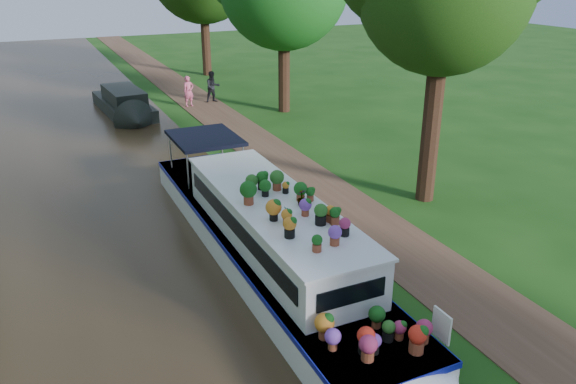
{
  "coord_description": "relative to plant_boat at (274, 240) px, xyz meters",
  "views": [
    {
      "loc": [
        -6.87,
        -9.81,
        6.82
      ],
      "look_at": [
        -1.16,
        2.41,
        1.3
      ],
      "focal_mm": 35.0,
      "sensor_mm": 36.0,
      "label": 1
    }
  ],
  "objects": [
    {
      "name": "canal_water",
      "position": [
        -3.75,
        -0.88,
        -0.84
      ],
      "size": [
        10.0,
        100.0,
        0.02
      ],
      "primitive_type": "cube",
      "color": "black",
      "rests_on": "ground"
    },
    {
      "name": "second_boat",
      "position": [
        -0.5,
        16.82,
        -0.34
      ],
      "size": [
        2.22,
        6.57,
        1.25
      ],
      "rotation": [
        0.0,
        0.0,
        0.07
      ],
      "color": "black",
      "rests_on": "canal_water"
    },
    {
      "name": "towpath",
      "position": [
        3.45,
        -0.88,
        -0.84
      ],
      "size": [
        2.2,
        100.0,
        0.03
      ],
      "primitive_type": "cube",
      "color": "#4F3525",
      "rests_on": "ground"
    },
    {
      "name": "plant_boat",
      "position": [
        0.0,
        0.0,
        0.0
      ],
      "size": [
        2.29,
        13.52,
        2.25
      ],
      "color": "white",
      "rests_on": "canal_water"
    },
    {
      "name": "pedestrian_dark",
      "position": [
        4.15,
        17.4,
        -0.02
      ],
      "size": [
        0.8,
        0.63,
        1.6
      ],
      "primitive_type": "imported",
      "rotation": [
        0.0,
        0.0,
        0.03
      ],
      "color": "black",
      "rests_on": "towpath"
    },
    {
      "name": "pedestrian_pink",
      "position": [
        2.75,
        17.01,
        -0.05
      ],
      "size": [
        0.63,
        0.48,
        1.54
      ],
      "primitive_type": "imported",
      "rotation": [
        0.0,
        0.0,
        0.22
      ],
      "color": "pink",
      "rests_on": "towpath"
    },
    {
      "name": "verge_plant",
      "position": [
        1.65,
        4.12,
        -0.64
      ],
      "size": [
        0.41,
        0.36,
        0.42
      ],
      "primitive_type": "imported",
      "rotation": [
        0.0,
        0.0,
        -0.09
      ],
      "color": "#37661E",
      "rests_on": "ground"
    },
    {
      "name": "ground",
      "position": [
        2.25,
        -0.88,
        -0.85
      ],
      "size": [
        100.0,
        100.0,
        0.0
      ],
      "primitive_type": "plane",
      "color": "#163F0F",
      "rests_on": "ground"
    }
  ]
}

